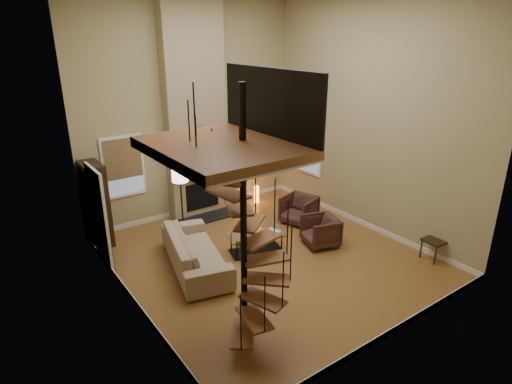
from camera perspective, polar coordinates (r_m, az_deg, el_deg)
ground at (r=9.49m, az=1.42°, el=-8.66°), size 6.00×6.50×0.01m
back_wall at (r=11.21m, az=-8.65°, el=10.69°), size 6.00×0.02×5.50m
front_wall at (r=6.31m, az=19.67°, el=1.99°), size 6.00×0.02×5.50m
left_wall at (r=7.15m, az=-18.05°, el=4.30°), size 0.02×6.50×5.50m
right_wall at (r=10.54m, az=14.91°, el=9.62°), size 0.02×6.50×5.50m
baseboard_back at (r=11.95m, az=-7.95°, el=-2.12°), size 6.00×0.02×0.12m
baseboard_front at (r=7.56m, az=17.07°, el=-17.67°), size 6.00×0.02×0.12m
baseboard_left at (r=8.28m, az=-15.89°, el=-13.84°), size 0.02×6.50×0.12m
baseboard_right at (r=11.33m, az=13.64°, el=-3.84°), size 0.02×6.50×0.12m
chimney_breast at (r=11.04m, az=-8.19°, el=10.57°), size 1.60×0.38×5.50m
hearth at (r=11.42m, az=-6.35°, el=-3.37°), size 1.50×0.60×0.04m
firebox at (r=11.45m, az=-7.17°, el=-0.46°), size 0.95×0.02×0.72m
mantel at (r=11.19m, az=-7.11°, el=2.29°), size 1.70×0.18×0.06m
mirror_frame at (r=11.02m, az=-7.44°, el=6.32°), size 0.94×0.10×0.94m
mirror_disc at (r=11.02m, az=-7.47°, el=6.33°), size 0.80×0.01×0.80m
vase_left at (r=10.94m, az=-9.77°, el=2.57°), size 0.24×0.24×0.25m
vase_right at (r=11.46m, az=-4.60°, el=3.54°), size 0.20×0.20×0.21m
window_back at (r=10.73m, az=-17.30°, el=3.35°), size 1.02×0.06×1.52m
window_right at (r=12.11m, az=7.11°, el=6.06°), size 0.06×1.02×1.52m
entry_door at (r=9.36m, az=-20.14°, el=-3.26°), size 0.10×1.05×2.16m
loft at (r=5.81m, az=-3.83°, el=6.63°), size 1.70×2.20×1.09m
spiral_stair at (r=6.45m, az=-1.58°, el=-5.63°), size 1.47×1.47×4.06m
hutch at (r=10.38m, az=-20.60°, el=-1.58°), size 0.41×0.88×1.96m
sofa at (r=9.00m, az=-8.21°, el=-7.72°), size 1.53×2.63×0.72m
armchair_near at (r=11.08m, az=5.95°, el=-2.25°), size 1.01×0.99×0.73m
armchair_far at (r=9.96m, az=8.97°, el=-5.12°), size 0.94×0.92×0.69m
coffee_table at (r=9.55m, az=0.04°, el=-6.48°), size 1.39×0.96×0.46m
bowl at (r=9.50m, az=-0.14°, el=-5.22°), size 0.40×0.40×0.10m
book at (r=9.56m, az=2.28°, el=-5.30°), size 0.29×0.34×0.03m
floor_lamp at (r=10.00m, az=-10.08°, el=1.49°), size 0.38×0.38×1.70m
accent_lamp at (r=12.29m, az=0.07°, el=-0.30°), size 0.14×0.14×0.50m
side_chair at (r=10.00m, az=23.16°, el=-5.45°), size 0.46×0.46×0.95m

